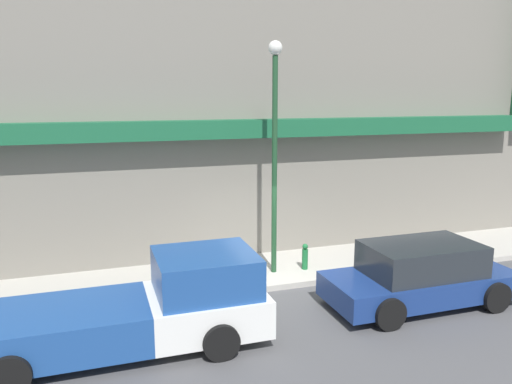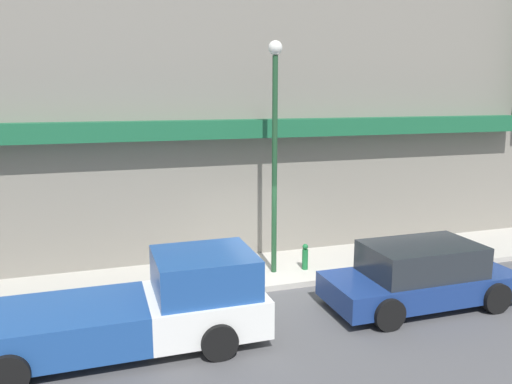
{
  "view_description": "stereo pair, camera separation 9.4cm",
  "coord_description": "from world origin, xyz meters",
  "px_view_note": "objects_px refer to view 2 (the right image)",
  "views": [
    {
      "loc": [
        -4.33,
        -11.02,
        4.84
      ],
      "look_at": [
        -0.33,
        1.03,
        2.35
      ],
      "focal_mm": 35.0,
      "sensor_mm": 36.0,
      "label": 1
    },
    {
      "loc": [
        -4.24,
        -11.05,
        4.84
      ],
      "look_at": [
        -0.33,
        1.03,
        2.35
      ],
      "focal_mm": 35.0,
      "sensor_mm": 36.0,
      "label": 2
    }
  ],
  "objects_px": {
    "parked_car": "(420,275)",
    "street_lamp": "(275,133)",
    "fire_hydrant": "(305,257)",
    "pickup_truck": "(139,309)"
  },
  "relations": [
    {
      "from": "parked_car",
      "to": "street_lamp",
      "type": "xyz_separation_m",
      "value": [
        -2.61,
        2.75,
        3.14
      ]
    },
    {
      "from": "parked_car",
      "to": "street_lamp",
      "type": "bearing_deg",
      "value": 134.15
    },
    {
      "from": "parked_car",
      "to": "fire_hydrant",
      "type": "bearing_deg",
      "value": 123.63
    },
    {
      "from": "pickup_truck",
      "to": "fire_hydrant",
      "type": "relative_size",
      "value": 7.99
    },
    {
      "from": "pickup_truck",
      "to": "fire_hydrant",
      "type": "xyz_separation_m",
      "value": [
        4.65,
        2.67,
        -0.28
      ]
    },
    {
      "from": "pickup_truck",
      "to": "fire_hydrant",
      "type": "bearing_deg",
      "value": 27.64
    },
    {
      "from": "pickup_truck",
      "to": "fire_hydrant",
      "type": "height_order",
      "value": "pickup_truck"
    },
    {
      "from": "fire_hydrant",
      "to": "street_lamp",
      "type": "bearing_deg",
      "value": 174.9
    },
    {
      "from": "fire_hydrant",
      "to": "parked_car",
      "type": "bearing_deg",
      "value": -57.06
    },
    {
      "from": "street_lamp",
      "to": "pickup_truck",
      "type": "bearing_deg",
      "value": -143.91
    }
  ]
}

